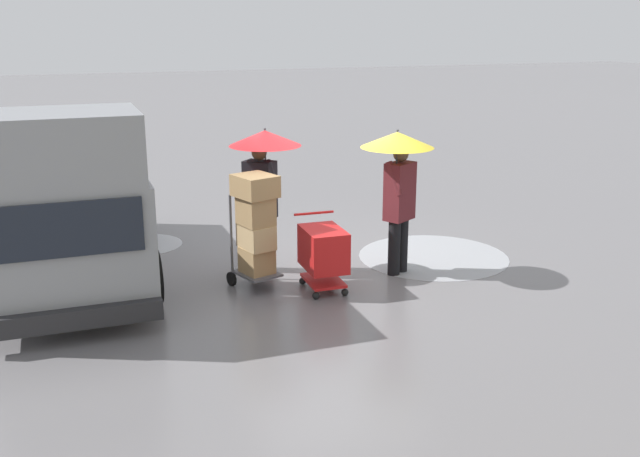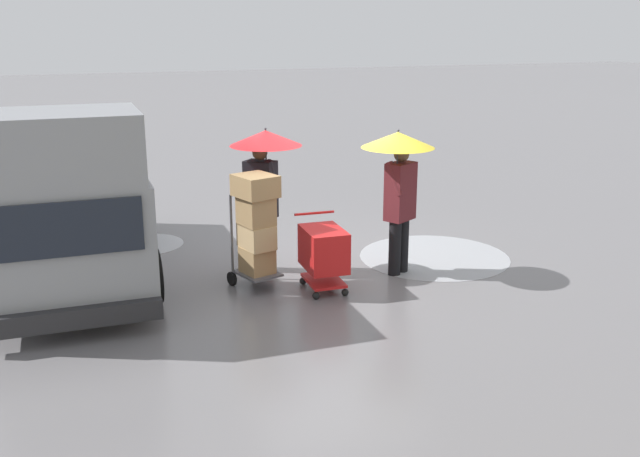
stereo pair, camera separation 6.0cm
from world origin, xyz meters
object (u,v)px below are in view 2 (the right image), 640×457
shopping_cart_vendor (324,251)px  hand_dolly_boxes (256,222)px  cargo_van_parked_right (65,199)px  pedestrian_pink_side (263,167)px  pedestrian_black_side (399,168)px

shopping_cart_vendor → hand_dolly_boxes: bearing=-25.8°
cargo_van_parked_right → pedestrian_pink_side: 2.83m
hand_dolly_boxes → pedestrian_black_side: pedestrian_black_side is taller
cargo_van_parked_right → shopping_cart_vendor: cargo_van_parked_right is taller
shopping_cart_vendor → hand_dolly_boxes: size_ratio=0.63×
pedestrian_black_side → shopping_cart_vendor: bearing=12.3°
shopping_cart_vendor → pedestrian_pink_side: 1.56m
cargo_van_parked_right → pedestrian_black_side: cargo_van_parked_right is taller
pedestrian_black_side → hand_dolly_boxes: bearing=-3.7°
pedestrian_black_side → cargo_van_parked_right: bearing=-17.6°
cargo_van_parked_right → hand_dolly_boxes: 2.77m
pedestrian_pink_side → pedestrian_black_side: (-1.78, 0.80, 0.01)m
shopping_cart_vendor → pedestrian_black_side: pedestrian_black_side is taller
hand_dolly_boxes → pedestrian_pink_side: bearing=-114.3°
cargo_van_parked_right → hand_dolly_boxes: bearing=151.9°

